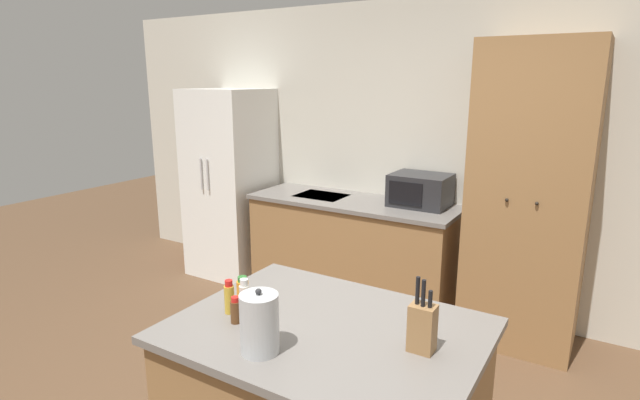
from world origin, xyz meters
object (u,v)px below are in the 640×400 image
Objects in this scene: spice_bottle_tall_dark at (236,311)px; spice_bottle_amber_oil at (229,298)px; pantry_cabinet at (529,199)px; kettle at (259,323)px; knife_block at (422,326)px; microwave at (420,190)px; spice_bottle_green_herb at (243,291)px; spice_bottle_short_red at (245,299)px; fire_extinguisher at (199,240)px; refrigerator at (230,183)px.

spice_bottle_tall_dark is 0.76× the size of spice_bottle_amber_oil.
pantry_cabinet is 18.89× the size of spice_bottle_tall_dark.
knife_block is at bearing 32.05° from kettle.
pantry_cabinet reaches higher than spice_bottle_tall_dark.
spice_bottle_green_herb is (-0.03, -2.22, -0.06)m from microwave.
spice_bottle_short_red is (-0.79, -2.23, -0.09)m from pantry_cabinet.
spice_bottle_amber_oil is (-0.08, -0.01, -0.01)m from spice_bottle_short_red.
spice_bottle_amber_oil reaches higher than spice_bottle_tall_dark.
microwave reaches higher than spice_bottle_amber_oil.
spice_bottle_tall_dark is at bearing -165.42° from knife_block.
pantry_cabinet is 8.63× the size of kettle.
knife_block is 4.05m from fire_extinguisher.
spice_bottle_short_red is at bearing -109.45° from pantry_cabinet.
refrigerator is at bearing 143.35° from knife_block.
knife_block is 2.51× the size of spice_bottle_tall_dark.
pantry_cabinet is at bearing -5.98° from microwave.
microwave reaches higher than spice_bottle_short_red.
spice_bottle_short_red reaches higher than spice_bottle_amber_oil.
spice_bottle_tall_dark is at bearing -59.15° from spice_bottle_green_herb.
knife_block is (0.82, -2.19, -0.02)m from microwave.
spice_bottle_amber_oil is at bearing 149.47° from kettle.
kettle is at bearing -41.24° from fire_extinguisher.
kettle is at bearing -39.62° from spice_bottle_short_red.
knife_block reaches higher than kettle.
spice_bottle_tall_dark is at bearing -108.84° from pantry_cabinet.
refrigerator reaches higher than spice_bottle_amber_oil.
knife_block is (-0.03, -2.10, -0.07)m from pantry_cabinet.
refrigerator is at bearing 133.29° from kettle.
spice_bottle_green_herb is at bearing -112.45° from pantry_cabinet.
spice_bottle_short_red reaches higher than fire_extinguisher.
refrigerator is at bearing -176.07° from microwave.
spice_bottle_short_red is (0.06, -2.32, -0.04)m from microwave.
spice_bottle_short_red is at bearing 93.70° from spice_bottle_tall_dark.
microwave is at bearing 91.55° from spice_bottle_short_red.
spice_bottle_tall_dark is 0.90× the size of spice_bottle_green_herb.
spice_bottle_green_herb is (1.91, -2.09, 0.07)m from refrigerator.
knife_block reaches higher than fire_extinguisher.
spice_bottle_green_herb is at bearing 120.85° from spice_bottle_tall_dark.
spice_bottle_tall_dark is 0.19m from spice_bottle_green_herb.
microwave is (1.94, 0.13, 0.13)m from refrigerator.
refrigerator is 3.02m from spice_bottle_tall_dark.
fire_extinguisher is at bearing 137.85° from spice_bottle_tall_dark.
microwave is 3.98× the size of spice_bottle_tall_dark.
spice_bottle_green_herb is at bearing -41.18° from fire_extinguisher.
spice_bottle_green_herb is (-0.85, -0.03, -0.04)m from knife_block.
refrigerator is at bearing 132.50° from spice_bottle_green_herb.
knife_block reaches higher than spice_bottle_green_herb.
pantry_cabinet reaches higher than knife_block.
microwave is 2.22m from spice_bottle_green_herb.
kettle reaches higher than spice_bottle_green_herb.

